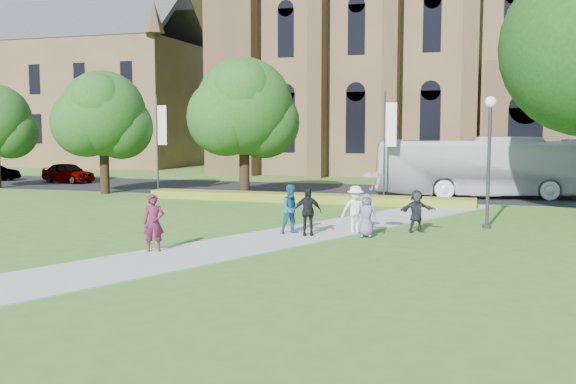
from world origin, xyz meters
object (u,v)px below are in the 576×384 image
(tour_coach, at_px, (484,167))
(streetlamp, at_px, (489,146))
(car_0, at_px, (68,173))
(pedestrian_0, at_px, (154,223))

(tour_coach, bearing_deg, streetlamp, 169.68)
(car_0, bearing_deg, pedestrian_0, -124.41)
(streetlamp, distance_m, tour_coach, 12.13)
(car_0, bearing_deg, streetlamp, -100.39)
(car_0, bearing_deg, tour_coach, -78.83)
(tour_coach, relative_size, car_0, 2.89)
(car_0, relative_size, pedestrian_0, 2.37)
(streetlamp, height_order, pedestrian_0, streetlamp)
(car_0, height_order, pedestrian_0, pedestrian_0)
(streetlamp, distance_m, car_0, 32.75)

